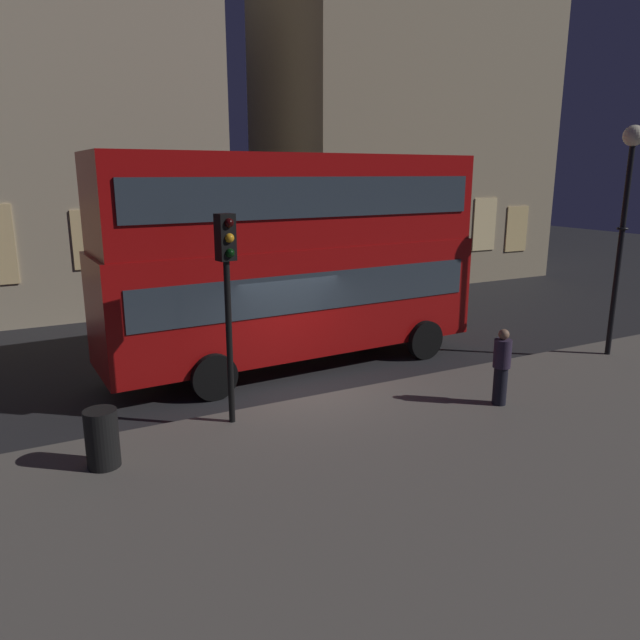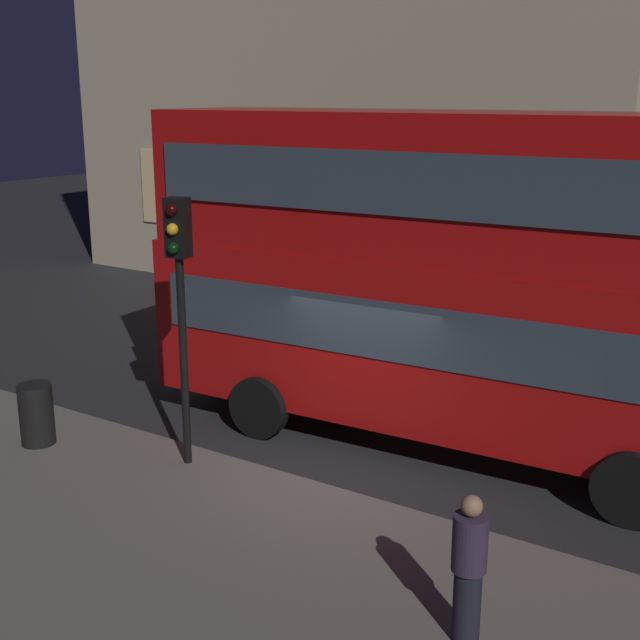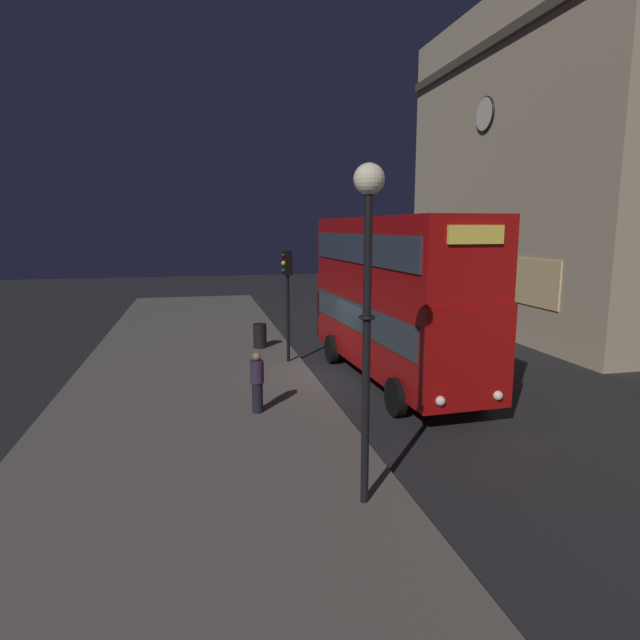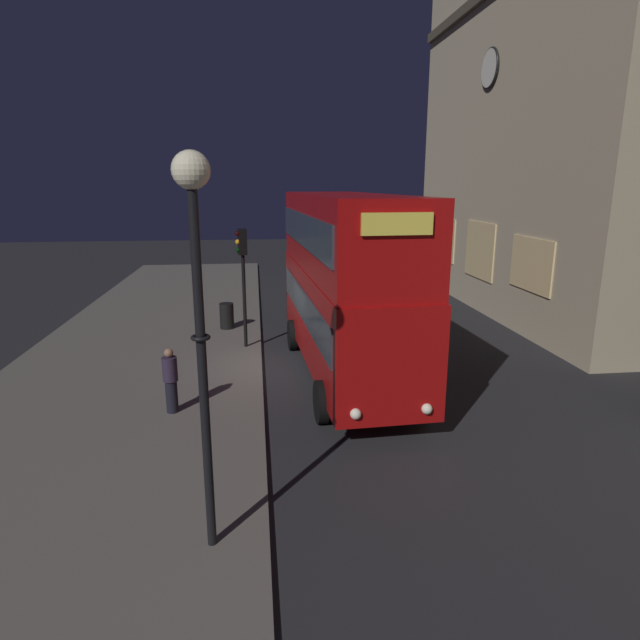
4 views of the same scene
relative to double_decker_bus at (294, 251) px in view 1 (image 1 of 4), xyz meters
name	(u,v)px [view 1 (image 1 of 4)]	position (x,y,z in m)	size (l,w,h in m)	color
ground_plane	(302,392)	(-0.69, -1.86, -2.96)	(80.00, 80.00, 0.00)	#232326
sidewalk_slab	(422,477)	(-0.69, -6.36, -2.90)	(44.00, 7.82, 0.12)	#5B564F
building_plain_facade	(401,106)	(10.60, 10.84, 4.93)	(12.27, 8.00, 15.78)	tan
double_decker_bus	(294,251)	(0.00, 0.00, 0.00)	(9.83, 3.08, 5.29)	#9E0C0C
traffic_light_near_kerb	(227,276)	(-2.73, -2.99, 0.05)	(0.37, 0.39, 4.02)	black
street_lamp	(627,190)	(7.71, -3.35, 1.48)	(0.51, 0.51, 5.87)	black
pedestrian	(501,366)	(2.55, -4.68, -2.00)	(0.36, 0.36, 1.63)	black
litter_bin	(102,438)	(-5.22, -3.73, -2.34)	(0.54, 0.54, 0.99)	black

